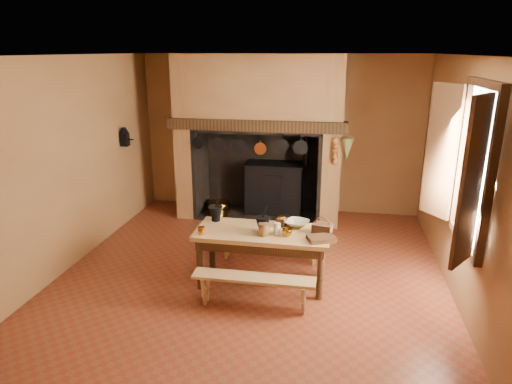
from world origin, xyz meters
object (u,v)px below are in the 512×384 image
at_px(iron_range, 275,188).
at_px(mixing_bowl, 297,223).
at_px(work_table, 262,239).
at_px(bench_front, 254,284).
at_px(coffee_grinder, 281,221).
at_px(wicker_basket, 322,228).

xyz_separation_m(iron_range, mixing_bowl, (0.62, -2.39, 0.27)).
xyz_separation_m(work_table, mixing_bowl, (0.41, 0.24, 0.15)).
relative_size(bench_front, mixing_bowl, 4.84).
relative_size(coffee_grinder, mixing_bowl, 0.58).
distance_m(work_table, mixing_bowl, 0.49).
bearing_deg(bench_front, iron_range, 93.81).
bearing_deg(iron_range, wicker_basket, -69.98).
distance_m(iron_range, wicker_basket, 2.77).
height_order(coffee_grinder, mixing_bowl, coffee_grinder).
height_order(iron_range, wicker_basket, iron_range).
bearing_deg(wicker_basket, coffee_grinder, 173.40).
xyz_separation_m(mixing_bowl, wicker_basket, (0.32, -0.20, 0.04)).
distance_m(iron_range, work_table, 2.64).
xyz_separation_m(work_table, bench_front, (0.00, -0.60, -0.31)).
distance_m(work_table, bench_front, 0.67).
bearing_deg(coffee_grinder, wicker_basket, -1.15).
distance_m(coffee_grinder, mixing_bowl, 0.20).
distance_m(coffee_grinder, wicker_basket, 0.54).
bearing_deg(work_table, coffee_grinder, 43.33).
height_order(iron_range, work_table, iron_range).
bearing_deg(coffee_grinder, iron_range, 115.79).
bearing_deg(wicker_basket, work_table, -166.49).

